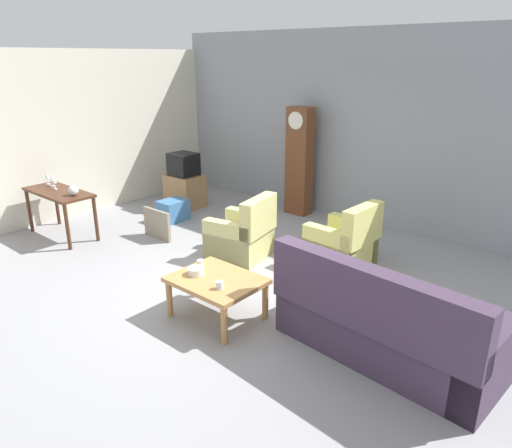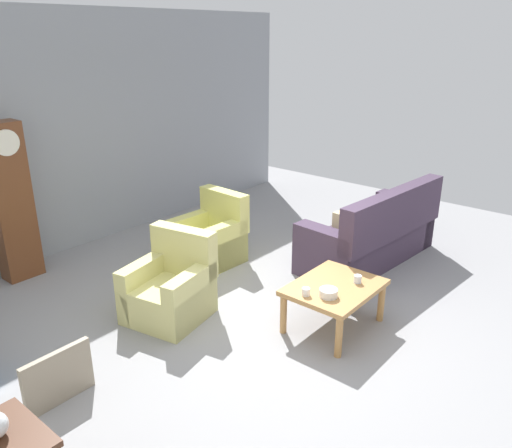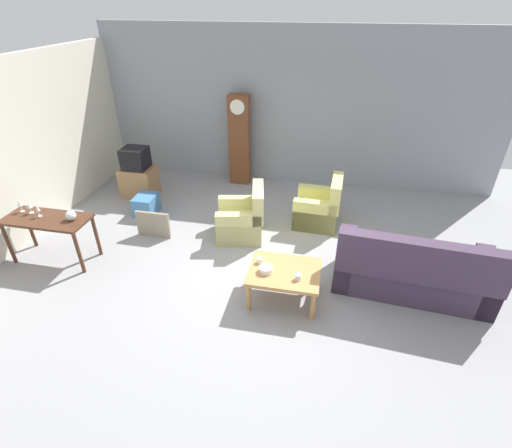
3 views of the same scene
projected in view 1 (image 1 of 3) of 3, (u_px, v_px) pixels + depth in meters
The scene contains 20 objects.
ground_plane at pixel (221, 293), 5.82m from camera, with size 10.40×10.40×0.00m, color gray.
garage_door_wall at pixel (371, 130), 7.86m from camera, with size 8.40×0.16×3.20m, color gray.
pegboard_wall_left at pixel (62, 136), 8.19m from camera, with size 0.12×6.40×2.88m, color beige.
couch_floral at pixel (383, 325), 4.48m from camera, with size 2.16×1.05×1.04m.
armchair_olive_near at pixel (242, 236), 6.81m from camera, with size 0.92×0.90×0.92m.
armchair_olive_far at pixel (344, 245), 6.51m from camera, with size 0.82×0.79×0.92m.
coffee_table_wood at pixel (217, 284), 5.17m from camera, with size 0.96×0.76×0.48m.
console_table_dark at pixel (59, 198), 7.47m from camera, with size 1.30×0.56×0.75m.
grandfather_clock at pixel (299, 161), 8.48m from camera, with size 0.44×0.30×1.93m.
tv_stand_cabinet at pixel (185, 191), 9.10m from camera, with size 0.68×0.52×0.62m, color #997047.
tv_crt at pixel (184, 164), 8.93m from camera, with size 0.48×0.44×0.42m, color black.
framed_picture_leaning at pixel (157, 224), 7.51m from camera, with size 0.60×0.05×0.48m, color gray.
storage_box_blue at pixel (173, 210), 8.35m from camera, with size 0.38×0.48×0.37m, color teal.
glass_dome_cloche at pixel (73, 191), 7.17m from camera, with size 0.15×0.15×0.15m, color silver.
cup_white_porcelain at pixel (200, 263), 5.43m from camera, with size 0.08×0.08×0.08m, color white.
cup_blue_rimmed at pixel (220, 285), 4.90m from camera, with size 0.08×0.08×0.08m, color silver.
bowl_white_stacked at pixel (196, 271), 5.22m from camera, with size 0.18×0.18×0.08m, color white.
wine_glass_tall at pixel (47, 177), 7.74m from camera, with size 0.07×0.07×0.21m.
wine_glass_mid at pixel (52, 179), 7.63m from camera, with size 0.08×0.08×0.19m.
wine_glass_short at pixel (54, 182), 7.46m from camera, with size 0.06×0.06×0.20m.
Camera 1 is at (3.70, -3.67, 2.76)m, focal length 33.20 mm.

